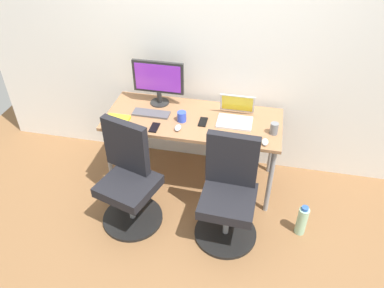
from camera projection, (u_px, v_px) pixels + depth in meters
name	position (u px, v px, depth m)	size (l,w,h in m)	color
ground_plane	(193.00, 178.00, 3.89)	(5.28, 5.28, 0.00)	brown
back_wall	(203.00, 42.00, 3.42)	(4.40, 0.04, 2.60)	white
desk	(193.00, 124.00, 3.49)	(1.60, 0.66, 0.74)	#996B47
office_chair_left	(129.00, 180.00, 3.26)	(0.55, 0.55, 0.94)	black
office_chair_right	(229.00, 195.00, 3.12)	(0.54, 0.54, 0.94)	black
water_bottle_on_floor	(302.00, 220.00, 3.26)	(0.09, 0.09, 0.31)	#A5D8B2
desktop_monitor	(158.00, 80.00, 3.50)	(0.48, 0.18, 0.43)	#262626
open_laptop	(236.00, 114.00, 3.39)	(0.31, 0.29, 0.22)	silver
keyboard_by_monitor	(151.00, 113.00, 3.49)	(0.34, 0.12, 0.02)	#515156
keyboard_by_laptop	(229.00, 138.00, 3.18)	(0.34, 0.12, 0.02)	#B7B7B7
mouse_by_monitor	(178.00, 128.00, 3.30)	(0.06, 0.10, 0.03)	#B7B7B7
mouse_by_laptop	(265.00, 142.00, 3.13)	(0.06, 0.10, 0.03)	#B7B7B7
coffee_mug	(182.00, 117.00, 3.38)	(0.08, 0.08, 0.09)	blue
pen_cup	(274.00, 128.00, 3.22)	(0.07, 0.07, 0.10)	slate
phone_near_monitor	(203.00, 122.00, 3.39)	(0.07, 0.14, 0.01)	black
phone_near_laptop	(154.00, 128.00, 3.32)	(0.07, 0.14, 0.01)	black
notebook	(117.00, 120.00, 3.40)	(0.21, 0.15, 0.03)	yellow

